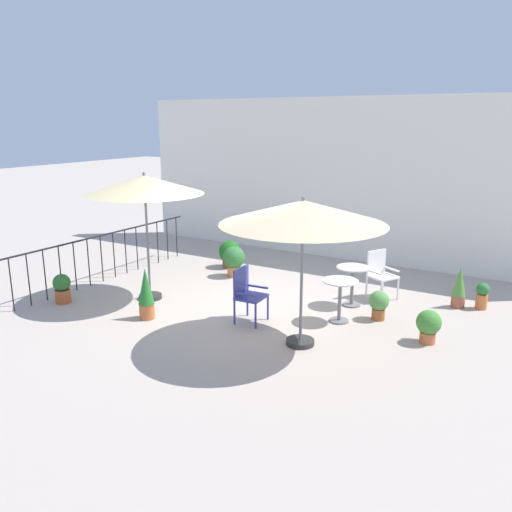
% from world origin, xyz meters
% --- Properties ---
extents(ground_plane, '(60.00, 60.00, 0.00)m').
position_xyz_m(ground_plane, '(0.00, 0.00, 0.00)').
color(ground_plane, '#AFA194').
extents(villa_facade, '(11.50, 0.30, 3.91)m').
position_xyz_m(villa_facade, '(0.00, 4.39, 1.95)').
color(villa_facade, white).
rests_on(villa_facade, ground).
extents(terrace_railing, '(0.03, 5.00, 1.01)m').
position_xyz_m(terrace_railing, '(-3.66, -0.00, 0.68)').
color(terrace_railing, black).
rests_on(terrace_railing, ground).
extents(patio_umbrella_0, '(2.19, 2.19, 2.45)m').
position_xyz_m(patio_umbrella_0, '(-2.02, -0.51, 2.19)').
color(patio_umbrella_0, '#2D2D2D').
rests_on(patio_umbrella_0, ground).
extents(patio_umbrella_1, '(2.48, 2.48, 2.31)m').
position_xyz_m(patio_umbrella_1, '(1.44, -0.96, 2.06)').
color(patio_umbrella_1, '#2D2D2D').
rests_on(patio_umbrella_1, ground).
extents(cafe_table_0, '(0.60, 0.60, 0.75)m').
position_xyz_m(cafe_table_0, '(1.48, 1.12, 0.51)').
color(cafe_table_0, silver).
rests_on(cafe_table_0, ground).
extents(cafe_table_1, '(0.61, 0.61, 0.74)m').
position_xyz_m(cafe_table_1, '(1.59, 0.24, 0.51)').
color(cafe_table_1, silver).
rests_on(cafe_table_1, ground).
extents(patio_chair_0, '(0.61, 0.62, 0.93)m').
position_xyz_m(patio_chair_0, '(1.77, 1.82, 0.54)').
color(patio_chair_0, white).
rests_on(patio_chair_0, ground).
extents(patio_chair_1, '(0.47, 0.52, 0.95)m').
position_xyz_m(patio_chair_1, '(0.22, -0.55, 0.54)').
color(patio_chair_1, '#373D91').
rests_on(patio_chair_1, ground).
extents(potted_plant_0, '(0.33, 0.33, 0.56)m').
position_xyz_m(potted_plant_0, '(-3.28, -1.54, 0.30)').
color(potted_plant_0, '#B2572F').
rests_on(potted_plant_0, ground).
extents(potted_plant_1, '(0.49, 0.49, 0.68)m').
position_xyz_m(potted_plant_1, '(-1.45, 1.58, 0.39)').
color(potted_plant_1, '#C3743F').
rests_on(potted_plant_1, ground).
extents(potted_plant_2, '(0.35, 0.35, 0.52)m').
position_xyz_m(potted_plant_2, '(2.14, 0.68, 0.30)').
color(potted_plant_2, '#A2572C').
rests_on(potted_plant_2, ground).
extents(potted_plant_3, '(0.39, 0.39, 0.53)m').
position_xyz_m(potted_plant_3, '(3.11, 0.11, 0.30)').
color(potted_plant_3, '#C3653D').
rests_on(potted_plant_3, ground).
extents(potted_plant_4, '(0.23, 0.23, 0.49)m').
position_xyz_m(potted_plant_4, '(3.59, 2.18, 0.26)').
color(potted_plant_4, '#CF7038').
rests_on(potted_plant_4, ground).
extents(potted_plant_5, '(0.28, 0.28, 0.92)m').
position_xyz_m(potted_plant_5, '(-1.34, -1.35, 0.47)').
color(potted_plant_5, '#BD6436').
rests_on(potted_plant_5, ground).
extents(potted_plant_6, '(0.51, 0.51, 0.64)m').
position_xyz_m(potted_plant_6, '(-1.95, 2.15, 0.34)').
color(potted_plant_6, brown).
rests_on(potted_plant_6, ground).
extents(potted_plant_7, '(0.25, 0.25, 0.78)m').
position_xyz_m(potted_plant_7, '(3.20, 2.04, 0.39)').
color(potted_plant_7, '#9F533C').
rests_on(potted_plant_7, ground).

